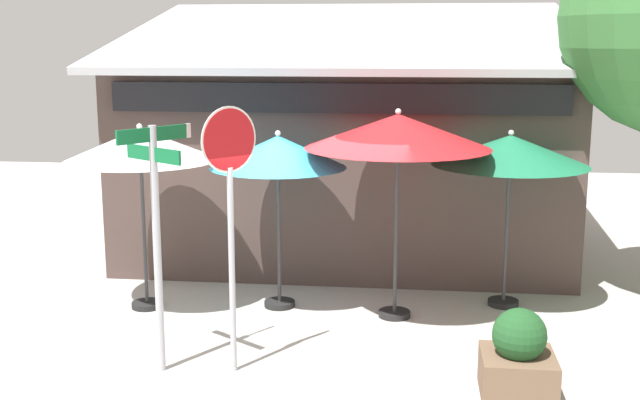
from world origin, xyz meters
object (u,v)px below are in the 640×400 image
patio_umbrella_forest_green_far_right (510,152)px  sidewalk_planter (518,359)px  patio_umbrella_crimson_right (398,132)px  patio_umbrella_teal_center (278,153)px  street_sign_post (156,221)px  patio_umbrella_ivory_left (140,146)px  stop_sign (230,192)px

patio_umbrella_forest_green_far_right → sidewalk_planter: size_ratio=2.61×
patio_umbrella_crimson_right → patio_umbrella_teal_center: bearing=171.9°
patio_umbrella_forest_green_far_right → sidewalk_planter: bearing=-93.1°
street_sign_post → sidewalk_planter: 4.23m
patio_umbrella_crimson_right → sidewalk_planter: patio_umbrella_crimson_right is taller
patio_umbrella_ivory_left → sidewalk_planter: patio_umbrella_ivory_left is taller
street_sign_post → patio_umbrella_crimson_right: size_ratio=0.99×
patio_umbrella_teal_center → patio_umbrella_crimson_right: (1.65, -0.24, 0.34)m
stop_sign → patio_umbrella_ivory_left: (-1.73, 2.03, 0.22)m
stop_sign → patio_umbrella_teal_center: stop_sign is taller
stop_sign → patio_umbrella_forest_green_far_right: 4.32m
patio_umbrella_forest_green_far_right → patio_umbrella_teal_center: bearing=-172.3°
stop_sign → patio_umbrella_ivory_left: stop_sign is taller
sidewalk_planter → patio_umbrella_ivory_left: bearing=154.8°
patio_umbrella_ivory_left → sidewalk_planter: bearing=-25.2°
stop_sign → patio_umbrella_forest_green_far_right: stop_sign is taller
stop_sign → patio_umbrella_teal_center: (0.14, 2.30, 0.12)m
street_sign_post → stop_sign: size_ratio=0.93×
patio_umbrella_ivory_left → patio_umbrella_forest_green_far_right: patio_umbrella_ivory_left is taller
patio_umbrella_crimson_right → stop_sign: bearing=-131.0°
stop_sign → patio_umbrella_teal_center: 2.30m
street_sign_post → patio_umbrella_teal_center: (0.97, 2.38, 0.45)m
patio_umbrella_teal_center → sidewalk_planter: patio_umbrella_teal_center is taller
sidewalk_planter → stop_sign: bearing=174.9°
patio_umbrella_teal_center → sidewalk_planter: 4.37m
street_sign_post → patio_umbrella_forest_green_far_right: size_ratio=1.12×
stop_sign → patio_umbrella_ivory_left: 2.68m
street_sign_post → patio_umbrella_ivory_left: size_ratio=1.08×
patio_umbrella_teal_center → sidewalk_planter: (3.03, -2.58, -1.80)m
street_sign_post → sidewalk_planter: (4.01, -0.20, -1.35)m
patio_umbrella_forest_green_far_right → sidewalk_planter: 3.53m
patio_umbrella_teal_center → patio_umbrella_ivory_left: bearing=-171.9°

